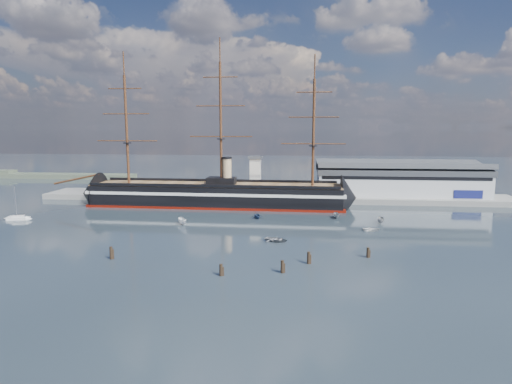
# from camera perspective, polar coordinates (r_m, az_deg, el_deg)

# --- Properties ---
(ground) EXTENTS (600.00, 600.00, 0.00)m
(ground) POSITION_cam_1_polar(r_m,az_deg,el_deg) (132.49, -2.84, -3.48)
(ground) COLOR #1A242B
(ground) RESTS_ON ground
(quay) EXTENTS (180.00, 18.00, 2.00)m
(quay) POSITION_cam_1_polar(r_m,az_deg,el_deg) (166.67, 2.42, -0.98)
(quay) COLOR slate
(quay) RESTS_ON ground
(warehouse) EXTENTS (63.00, 21.00, 11.60)m
(warehouse) POSITION_cam_1_polar(r_m,az_deg,el_deg) (173.53, 18.55, 1.62)
(warehouse) COLOR #B7BABC
(warehouse) RESTS_ON ground
(quay_tower) EXTENTS (5.00, 5.00, 15.00)m
(quay_tower) POSITION_cam_1_polar(r_m,az_deg,el_deg) (162.92, -0.09, 2.27)
(quay_tower) COLOR silver
(quay_tower) RESTS_ON ground
(shoreline) EXTENTS (120.00, 10.00, 4.00)m
(shoreline) POSITION_cam_1_polar(r_m,az_deg,el_deg) (275.09, -29.52, 2.00)
(shoreline) COLOR #3F4C38
(shoreline) RESTS_ON ground
(warship) EXTENTS (113.03, 17.96, 53.94)m
(warship) POSITION_cam_1_polar(r_m,az_deg,el_deg) (153.14, -5.98, -0.34)
(warship) COLOR black
(warship) RESTS_ON ground
(sailboat) EXTENTS (6.65, 3.57, 10.22)m
(sailboat) POSITION_cam_1_polar(r_m,az_deg,el_deg) (148.02, -29.13, -3.04)
(sailboat) COLOR silver
(sailboat) RESTS_ON ground
(motorboat_a) EXTENTS (6.34, 4.84, 2.41)m
(motorboat_a) POSITION_cam_1_polar(r_m,az_deg,el_deg) (125.12, -9.76, -4.32)
(motorboat_a) COLOR white
(motorboat_a) RESTS_ON ground
(motorboat_b) EXTENTS (2.50, 3.83, 1.66)m
(motorboat_b) POSITION_cam_1_polar(r_m,az_deg,el_deg) (105.45, 2.74, -6.64)
(motorboat_b) COLOR gray
(motorboat_b) RESTS_ON ground
(motorboat_c) EXTENTS (5.17, 2.02, 2.05)m
(motorboat_c) POSITION_cam_1_polar(r_m,az_deg,el_deg) (134.20, 10.68, -3.47)
(motorboat_c) COLOR gray
(motorboat_c) RESTS_ON ground
(motorboat_d) EXTENTS (7.03, 5.15, 2.37)m
(motorboat_d) POSITION_cam_1_polar(r_m,az_deg,el_deg) (131.65, 0.15, -3.55)
(motorboat_d) COLOR navy
(motorboat_d) RESTS_ON ground
(motorboat_e) EXTENTS (1.21, 2.87, 1.33)m
(motorboat_e) POSITION_cam_1_polar(r_m,az_deg,el_deg) (120.30, 15.15, -5.02)
(motorboat_e) COLOR white
(motorboat_e) RESTS_ON ground
(motorboat_f) EXTENTS (6.02, 3.16, 2.29)m
(motorboat_f) POSITION_cam_1_polar(r_m,az_deg,el_deg) (129.58, 16.27, -4.10)
(motorboat_f) COLOR gray
(motorboat_f) RESTS_ON ground
(piling_near_left) EXTENTS (0.64, 0.64, 3.42)m
(piling_near_left) POSITION_cam_1_polar(r_m,az_deg,el_deg) (96.94, -18.71, -8.47)
(piling_near_left) COLOR black
(piling_near_left) RESTS_ON ground
(piling_near_mid) EXTENTS (0.64, 0.64, 2.98)m
(piling_near_mid) POSITION_cam_1_polar(r_m,az_deg,el_deg) (82.41, -4.69, -11.07)
(piling_near_mid) COLOR black
(piling_near_mid) RESTS_ON ground
(piling_near_right) EXTENTS (0.64, 0.64, 3.26)m
(piling_near_right) POSITION_cam_1_polar(r_m,az_deg,el_deg) (89.56, 7.00, -9.48)
(piling_near_right) COLOR black
(piling_near_right) RESTS_ON ground
(piling_far_right) EXTENTS (0.64, 0.64, 2.95)m
(piling_far_right) POSITION_cam_1_polar(r_m,az_deg,el_deg) (96.02, 14.68, -8.46)
(piling_far_right) COLOR black
(piling_far_right) RESTS_ON ground
(piling_extra) EXTENTS (0.64, 0.64, 3.18)m
(piling_extra) POSITION_cam_1_polar(r_m,az_deg,el_deg) (83.83, 3.52, -10.71)
(piling_extra) COLOR black
(piling_extra) RESTS_ON ground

